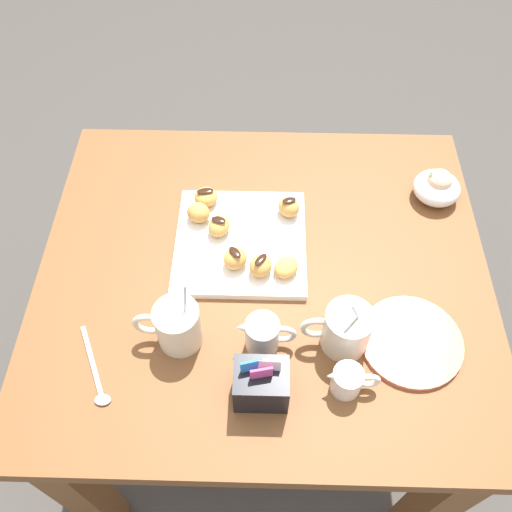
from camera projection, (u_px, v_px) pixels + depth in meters
name	position (u px, v px, depth m)	size (l,w,h in m)	color
ground_plane	(262.00, 399.00, 1.64)	(8.00, 8.00, 0.00)	#423D38
dining_table	(265.00, 305.00, 1.18)	(0.89, 0.80, 0.70)	brown
pastry_plate_square	(242.00, 242.00, 1.10)	(0.26, 0.26, 0.02)	white
coffee_mug_cream_left	(348.00, 329.00, 0.93)	(0.12, 0.08, 0.14)	silver
coffee_mug_cream_right	(179.00, 325.00, 0.94)	(0.12, 0.08, 0.14)	silver
cream_pitcher_white	(263.00, 334.00, 0.94)	(0.10, 0.06, 0.07)	white
sugar_caddy	(264.00, 384.00, 0.89)	(0.09, 0.07, 0.11)	black
ice_cream_bowl	(439.00, 187.00, 1.15)	(0.10, 0.10, 0.07)	white
chocolate_sauce_pitcher	(350.00, 380.00, 0.90)	(0.09, 0.05, 0.06)	white
saucer_coral_left	(413.00, 341.00, 0.97)	(0.19, 0.19, 0.01)	#E5704C
loose_spoon_near_saucer	(98.00, 375.00, 0.93)	(0.08, 0.15, 0.01)	silver
beignet_0	(221.00, 226.00, 1.09)	(0.04, 0.05, 0.04)	#D19347
chocolate_drizzle_0	(220.00, 220.00, 1.07)	(0.03, 0.02, 0.01)	black
beignet_1	(237.00, 258.00, 1.04)	(0.04, 0.05, 0.04)	#D19347
chocolate_drizzle_1	(237.00, 252.00, 1.02)	(0.03, 0.02, 0.01)	black
beignet_2	(200.00, 213.00, 1.11)	(0.04, 0.05, 0.04)	#D19347
beignet_3	(208.00, 197.00, 1.13)	(0.05, 0.05, 0.03)	#D19347
chocolate_drizzle_3	(207.00, 191.00, 1.12)	(0.03, 0.02, 0.01)	black
beignet_4	(263.00, 266.00, 1.03)	(0.05, 0.04, 0.04)	#D19347
chocolate_drizzle_4	(263.00, 260.00, 1.01)	(0.03, 0.01, 0.01)	black
beignet_5	(288.00, 267.00, 1.03)	(0.05, 0.04, 0.03)	#D19347
beignet_6	(290.00, 207.00, 1.11)	(0.04, 0.05, 0.04)	#D19347
chocolate_drizzle_6	(291.00, 200.00, 1.10)	(0.03, 0.02, 0.01)	black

